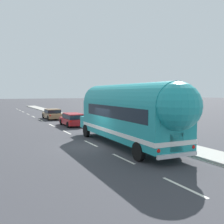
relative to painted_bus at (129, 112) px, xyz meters
name	(u,v)px	position (x,y,z in m)	size (l,w,h in m)	color
ground_plane	(95,146)	(-1.75, 1.58, -2.30)	(300.00, 300.00, 0.00)	#38383D
lane_markings	(72,123)	(0.75, 14.53, -2.30)	(3.68, 80.00, 0.01)	silver
sidewalk_slab	(98,124)	(2.87, 11.58, -2.23)	(2.13, 90.00, 0.15)	#9E9B93
painted_bus	(129,112)	(0.00, 0.00, 0.00)	(2.84, 12.68, 4.12)	teal
car_lead	(73,119)	(0.12, 12.17, -1.51)	(2.00, 4.36, 1.37)	#A5191E
car_second	(52,114)	(-0.04, 20.50, -1.56)	(2.06, 4.74, 1.37)	olive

